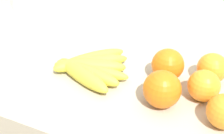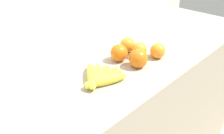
{
  "view_description": "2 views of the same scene",
  "coord_description": "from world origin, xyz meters",
  "px_view_note": "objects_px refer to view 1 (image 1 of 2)",
  "views": [
    {
      "loc": [
        0.14,
        -0.61,
        1.33
      ],
      "look_at": [
        -0.09,
        -0.11,
        0.95
      ],
      "focal_mm": 47.9,
      "sensor_mm": 36.0,
      "label": 1
    },
    {
      "loc": [
        -0.7,
        -0.68,
        1.42
      ],
      "look_at": [
        -0.1,
        -0.12,
        0.96
      ],
      "focal_mm": 40.22,
      "sensor_mm": 36.0,
      "label": 2
    }
  ],
  "objects_px": {
    "orange_back_left": "(204,86)",
    "orange_right": "(212,68)",
    "orange_center": "(224,111)",
    "orange_back_right": "(162,89)",
    "orange_front": "(168,65)",
    "banana_bunch": "(88,68)"
  },
  "relations": [
    {
      "from": "orange_back_right",
      "to": "orange_center",
      "type": "height_order",
      "value": "orange_back_right"
    },
    {
      "from": "orange_back_left",
      "to": "orange_right",
      "type": "bearing_deg",
      "value": 85.24
    },
    {
      "from": "orange_back_left",
      "to": "orange_front",
      "type": "relative_size",
      "value": 0.91
    },
    {
      "from": "banana_bunch",
      "to": "orange_right",
      "type": "xyz_separation_m",
      "value": [
        0.27,
        0.09,
        0.02
      ]
    },
    {
      "from": "orange_back_left",
      "to": "orange_front",
      "type": "height_order",
      "value": "orange_front"
    },
    {
      "from": "orange_right",
      "to": "orange_center",
      "type": "bearing_deg",
      "value": -72.61
    },
    {
      "from": "orange_back_right",
      "to": "orange_right",
      "type": "bearing_deg",
      "value": 57.43
    },
    {
      "from": "banana_bunch",
      "to": "orange_back_left",
      "type": "relative_size",
      "value": 2.9
    },
    {
      "from": "orange_center",
      "to": "orange_back_left",
      "type": "bearing_deg",
      "value": 127.7
    },
    {
      "from": "banana_bunch",
      "to": "orange_right",
      "type": "bearing_deg",
      "value": 18.99
    },
    {
      "from": "orange_right",
      "to": "orange_front",
      "type": "height_order",
      "value": "orange_front"
    },
    {
      "from": "orange_right",
      "to": "orange_front",
      "type": "distance_m",
      "value": 0.1
    },
    {
      "from": "orange_center",
      "to": "orange_right",
      "type": "bearing_deg",
      "value": 107.39
    },
    {
      "from": "orange_back_left",
      "to": "orange_center",
      "type": "distance_m",
      "value": 0.08
    },
    {
      "from": "orange_back_left",
      "to": "banana_bunch",
      "type": "bearing_deg",
      "value": -175.89
    },
    {
      "from": "orange_back_left",
      "to": "orange_right",
      "type": "xyz_separation_m",
      "value": [
        0.01,
        0.07,
        0.0
      ]
    },
    {
      "from": "orange_right",
      "to": "orange_front",
      "type": "xyz_separation_m",
      "value": [
        -0.09,
        -0.03,
        0.0
      ]
    },
    {
      "from": "orange_back_left",
      "to": "orange_front",
      "type": "bearing_deg",
      "value": 155.38
    },
    {
      "from": "orange_back_left",
      "to": "orange_center",
      "type": "relative_size",
      "value": 1.01
    },
    {
      "from": "orange_right",
      "to": "orange_center",
      "type": "relative_size",
      "value": 1.02
    },
    {
      "from": "banana_bunch",
      "to": "orange_right",
      "type": "relative_size",
      "value": 2.86
    },
    {
      "from": "banana_bunch",
      "to": "orange_center",
      "type": "xyz_separation_m",
      "value": [
        0.31,
        -0.04,
        0.02
      ]
    }
  ]
}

